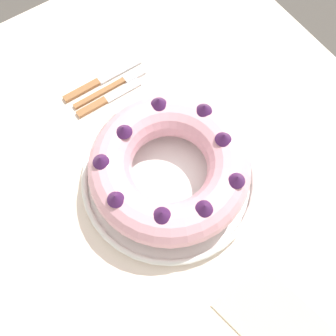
{
  "coord_description": "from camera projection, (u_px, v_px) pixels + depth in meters",
  "views": [
    {
      "loc": [
        0.27,
        -0.17,
        1.47
      ],
      "look_at": [
        0.03,
        -0.0,
        0.8
      ],
      "focal_mm": 42.0,
      "sensor_mm": 36.0,
      "label": 1
    }
  ],
  "objects": [
    {
      "name": "bundt_cake",
      "position": [
        168.0,
        168.0,
        0.74
      ],
      "size": [
        0.31,
        0.31,
        0.1
      ],
      "color": "#E09EAD",
      "rests_on": "serving_dish"
    },
    {
      "name": "cake_knife",
      "position": [
        105.0,
        100.0,
        0.87
      ],
      "size": [
        0.02,
        0.16,
        0.01
      ],
      "rotation": [
        0.0,
        0.0,
        0.01
      ],
      "color": "#936038",
      "rests_on": "dining_table"
    },
    {
      "name": "dining_table",
      "position": [
        163.0,
        188.0,
        0.9
      ],
      "size": [
        1.1,
        1.0,
        0.73
      ],
      "color": "beige",
      "rests_on": "ground_plane"
    },
    {
      "name": "serving_knife",
      "position": [
        98.0,
        82.0,
        0.89
      ],
      "size": [
        0.02,
        0.2,
        0.01
      ],
      "rotation": [
        0.0,
        0.0,
        0.04
      ],
      "color": "#936038",
      "rests_on": "dining_table"
    },
    {
      "name": "napkin",
      "position": [
        270.0,
        317.0,
        0.69
      ],
      "size": [
        0.19,
        0.15,
        0.0
      ],
      "primitive_type": "cube",
      "rotation": [
        0.0,
        0.0,
        0.19
      ],
      "color": "beige",
      "rests_on": "dining_table"
    },
    {
      "name": "fork",
      "position": [
        115.0,
        85.0,
        0.89
      ],
      "size": [
        0.02,
        0.18,
        0.01
      ],
      "rotation": [
        0.0,
        0.0,
        0.07
      ],
      "color": "#936038",
      "rests_on": "dining_table"
    },
    {
      "name": "serving_dish",
      "position": [
        168.0,
        179.0,
        0.78
      ],
      "size": [
        0.35,
        0.35,
        0.02
      ],
      "color": "white",
      "rests_on": "dining_table"
    },
    {
      "name": "ground_plane",
      "position": [
        165.0,
        247.0,
        1.48
      ],
      "size": [
        8.0,
        8.0,
        0.0
      ],
      "primitive_type": "plane",
      "color": "#4C4742"
    }
  ]
}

